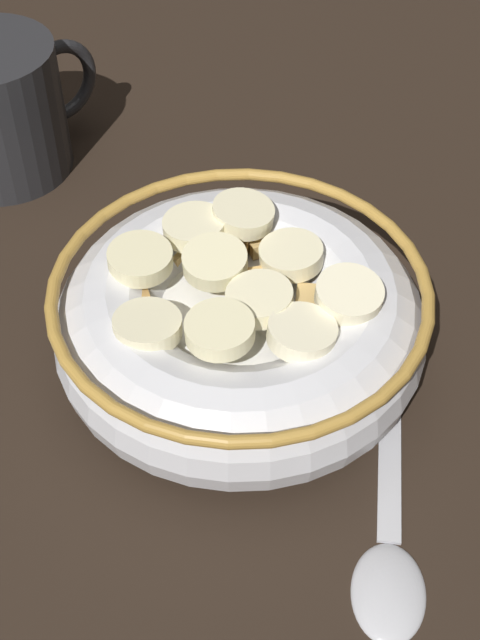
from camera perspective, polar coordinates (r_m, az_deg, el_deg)
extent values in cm
cube|color=black|center=(44.31, 0.00, -3.56)|extent=(131.16, 131.16, 2.00)
cylinder|color=silver|center=(43.32, 0.00, -2.45)|extent=(9.52, 9.52, 0.60)
torus|color=silver|center=(41.57, 0.00, -0.32)|extent=(17.31, 17.31, 5.33)
torus|color=#B28438|center=(39.87, 0.00, 2.00)|extent=(17.39, 17.39, 0.60)
cylinder|color=white|center=(40.84, 0.00, 0.64)|extent=(14.11, 14.11, 0.40)
cube|color=#B78947|center=(44.30, 3.30, 6.06)|extent=(1.93, 1.93, 0.80)
cube|color=tan|center=(43.45, 1.48, 5.22)|extent=(2.24, 2.24, 0.79)
cube|color=tan|center=(43.16, -4.29, 4.59)|extent=(2.18, 2.15, 0.89)
cube|color=tan|center=(37.49, 5.22, -3.76)|extent=(2.51, 2.51, 0.90)
cube|color=tan|center=(40.96, 1.23, 2.26)|extent=(2.44, 2.46, 0.99)
cube|color=#AD7F42|center=(42.44, -0.79, 4.27)|extent=(2.46, 2.46, 0.80)
cube|color=tan|center=(41.69, 7.87, 2.43)|extent=(2.26, 2.24, 0.86)
cube|color=tan|center=(42.63, -7.16, 3.57)|extent=(2.53, 2.51, 1.03)
cube|color=tan|center=(44.34, -2.76, 6.19)|extent=(2.43, 2.45, 0.92)
cube|color=tan|center=(39.27, -6.29, -0.94)|extent=(2.35, 2.35, 0.82)
cube|color=tan|center=(40.29, 4.83, 1.13)|extent=(2.53, 2.52, 0.97)
cube|color=#AD7F42|center=(44.75, -0.10, 6.94)|extent=(2.45, 2.46, 0.93)
cube|color=#AD7F42|center=(40.56, -7.04, 1.22)|extent=(2.32, 2.33, 0.83)
cylinder|color=beige|center=(37.32, -1.31, -0.62)|extent=(3.70, 3.68, 0.97)
cylinder|color=#F4EABC|center=(41.43, 3.24, 4.20)|extent=(3.12, 3.12, 1.09)
cylinder|color=#F9EFC6|center=(39.01, 7.00, 1.62)|extent=(4.19, 4.23, 1.28)
cylinder|color=beige|center=(40.60, -1.35, 3.91)|extent=(3.80, 3.77, 1.17)
cylinder|color=#F4EABC|center=(42.73, 0.19, 6.80)|extent=(4.26, 4.27, 1.17)
cylinder|color=#F4EABC|center=(42.29, -2.95, 5.95)|extent=(4.11, 4.13, 1.00)
cylinder|color=#F4EABC|center=(39.07, 1.46, 1.48)|extent=(3.45, 3.44, 1.14)
cylinder|color=#F9EFC6|center=(37.96, 4.48, -0.48)|extent=(3.86, 3.83, 1.17)
cylinder|color=#F4EABC|center=(38.32, -5.95, -0.41)|extent=(3.86, 3.85, 1.20)
cylinder|color=beige|center=(40.78, -6.41, 3.91)|extent=(4.22, 4.25, 1.04)
ellipsoid|color=#B7B7BC|center=(36.96, 9.56, -16.58)|extent=(5.25, 5.12, 0.80)
cube|color=#B7B7BC|center=(41.39, 9.59, -6.87)|extent=(9.38, 8.37, 0.36)
cylinder|color=#262628|center=(55.08, -15.06, 13.05)|extent=(8.14, 8.14, 7.84)
torus|color=#262628|center=(56.64, -11.49, 14.74)|extent=(5.19, 0.80, 5.19)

